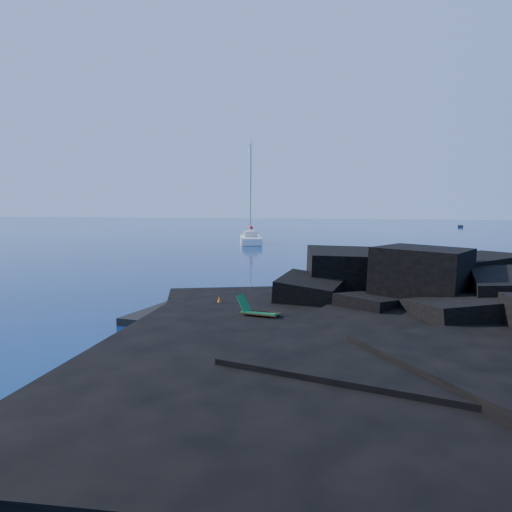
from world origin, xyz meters
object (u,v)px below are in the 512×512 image
(deck_chair, at_px, (260,308))
(distant_boat_a, at_px, (461,227))
(sunbather, at_px, (190,314))
(marker_cone, at_px, (219,302))
(sailboat, at_px, (251,243))

(deck_chair, bearing_deg, distant_boat_a, 87.98)
(sunbather, distance_m, distant_boat_a, 122.82)
(marker_cone, distance_m, distant_boat_a, 120.26)
(deck_chair, distance_m, sunbather, 3.32)
(deck_chair, xyz_separation_m, marker_cone, (-2.76, 2.52, -0.35))
(sailboat, relative_size, marker_cone, 26.11)
(sailboat, bearing_deg, marker_cone, -93.87)
(sailboat, relative_size, deck_chair, 8.01)
(sailboat, relative_size, distant_boat_a, 3.52)
(deck_chair, height_order, marker_cone, deck_chair)
(deck_chair, bearing_deg, sailboat, 115.13)
(sailboat, distance_m, deck_chair, 52.00)
(sailboat, xyz_separation_m, deck_chair, (14.15, -50.03, 0.98))
(sailboat, xyz_separation_m, distant_boat_a, (38.19, 69.73, 0.00))
(sunbather, relative_size, distant_boat_a, 0.40)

